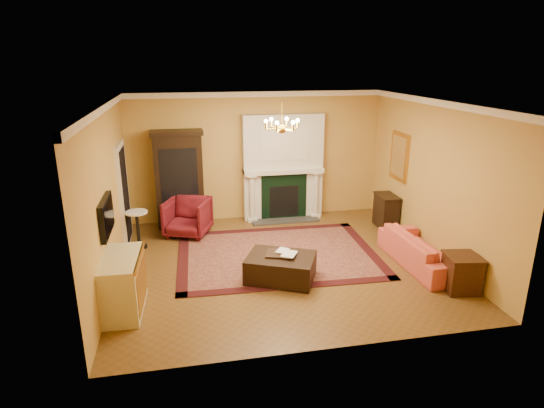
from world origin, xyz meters
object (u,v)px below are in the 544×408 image
object	(u,v)px
china_cabinet	(179,181)
end_table	(461,274)
coral_sofa	(422,245)
leather_ottoman	(281,267)
commode	(123,284)
console_table	(386,212)
pedestal_table	(138,227)
wingback_armchair	(188,215)

from	to	relation	value
china_cabinet	end_table	size ratio (longest dim) A/B	3.54
coral_sofa	leather_ottoman	distance (m)	2.72
china_cabinet	commode	distance (m)	3.82
commode	coral_sofa	distance (m)	5.32
china_cabinet	commode	xyz separation A→B (m)	(-0.90, -3.66, -0.62)
console_table	leather_ottoman	bearing A→B (deg)	-142.20
china_cabinet	coral_sofa	world-z (taller)	china_cabinet
commode	coral_sofa	xyz separation A→B (m)	(5.29, 0.58, -0.04)
china_cabinet	coral_sofa	bearing A→B (deg)	-36.11
pedestal_table	commode	xyz separation A→B (m)	(-0.03, -2.44, -0.02)
pedestal_table	end_table	world-z (taller)	pedestal_table
wingback_armchair	pedestal_table	size ratio (longest dim) A/B	1.15
end_table	console_table	distance (m)	3.07
china_cabinet	wingback_armchair	size ratio (longest dim) A/B	2.34
wingback_armchair	console_table	xyz separation A→B (m)	(4.47, -0.37, -0.08)
china_cabinet	wingback_armchair	world-z (taller)	china_cabinet
pedestal_table	end_table	bearing A→B (deg)	-28.13
wingback_armchair	leather_ottoman	distance (m)	2.92
leather_ottoman	pedestal_table	bearing A→B (deg)	167.29
china_cabinet	end_table	world-z (taller)	china_cabinet
china_cabinet	end_table	bearing A→B (deg)	-43.21
pedestal_table	commode	distance (m)	2.44
console_table	pedestal_table	bearing A→B (deg)	-176.10
wingback_armchair	pedestal_table	xyz separation A→B (m)	(-1.01, -0.54, 0.01)
wingback_armchair	coral_sofa	size ratio (longest dim) A/B	0.44
china_cabinet	pedestal_table	bearing A→B (deg)	-126.84
commode	pedestal_table	bearing A→B (deg)	91.62
wingback_armchair	leather_ottoman	xyz separation A→B (m)	(1.54, -2.47, -0.22)
china_cabinet	commode	size ratio (longest dim) A/B	1.79
pedestal_table	leather_ottoman	distance (m)	3.21
china_cabinet	leather_ottoman	size ratio (longest dim) A/B	1.84
end_table	pedestal_table	bearing A→B (deg)	151.87
commode	end_table	xyz separation A→B (m)	(5.45, -0.45, -0.14)
coral_sofa	end_table	xyz separation A→B (m)	(0.16, -1.04, -0.10)
coral_sofa	end_table	bearing A→B (deg)	-173.04
leather_ottoman	console_table	bearing A→B (deg)	60.12
commode	coral_sofa	world-z (taller)	commode
china_cabinet	leather_ottoman	world-z (taller)	china_cabinet
wingback_armchair	pedestal_table	distance (m)	1.15
commode	console_table	size ratio (longest dim) A/B	1.61
end_table	console_table	bearing A→B (deg)	88.88
pedestal_table	commode	size ratio (longest dim) A/B	0.67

